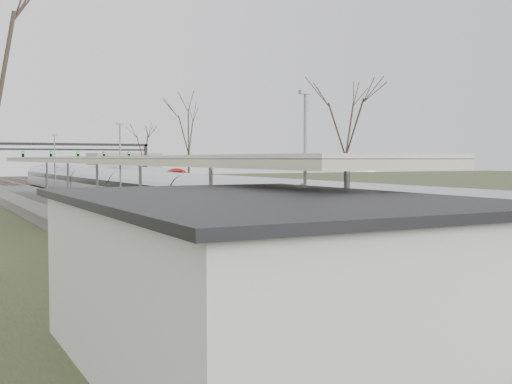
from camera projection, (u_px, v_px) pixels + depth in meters
track_bed at (142, 201)px, 59.49m from camera, size 24.00×160.00×0.22m
platform at (84, 215)px, 39.67m from camera, size 3.50×69.00×1.00m
canopy at (101, 160)px, 35.50m from camera, size 4.10×50.00×3.11m
station_building at (259, 287)px, 11.96m from camera, size 6.00×9.00×3.20m
signal_gantry at (72, 152)px, 85.73m from camera, size 21.00×0.59×6.08m
tree_east_far at (346, 120)px, 54.04m from camera, size 5.00×5.00×10.30m
train_near at (124, 188)px, 54.86m from camera, size 2.62×90.21×3.05m
train_far at (88, 175)px, 95.97m from camera, size 2.62×75.21×3.05m
passenger at (273, 234)px, 17.74m from camera, size 0.52×0.72×1.84m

